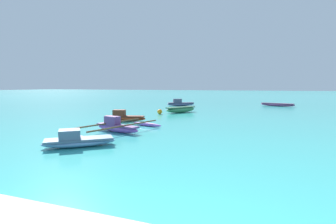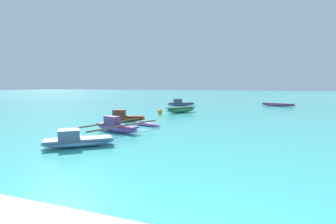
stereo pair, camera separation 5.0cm
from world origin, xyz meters
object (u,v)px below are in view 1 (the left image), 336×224
moored_boat_1 (180,103)px  moored_boat_5 (277,104)px  mooring_buoy_0 (160,112)px  moored_boat_0 (117,127)px  moored_boat_2 (124,117)px  moored_boat_3 (78,140)px  moored_boat_4 (181,109)px

moored_boat_1 → moored_boat_5: size_ratio=0.82×
moored_boat_1 → mooring_buoy_0: bearing=-115.7°
mooring_buoy_0 → moored_boat_0: bearing=-82.9°
moored_boat_5 → moored_boat_2: bearing=-102.2°
moored_boat_3 → moored_boat_5: bearing=31.1°
moored_boat_0 → moored_boat_4: 9.64m
moored_boat_4 → moored_boat_1: bearing=52.1°
moored_boat_2 → mooring_buoy_0: bearing=67.7°
moored_boat_0 → moored_boat_5: moored_boat_0 is taller
moored_boat_5 → moored_boat_1: bearing=-144.6°
moored_boat_4 → moored_boat_5: 12.53m
moored_boat_4 → moored_boat_3: bearing=-145.2°
moored_boat_3 → mooring_buoy_0: moored_boat_3 is taller
moored_boat_1 → moored_boat_4: bearing=-104.9°
moored_boat_4 → mooring_buoy_0: size_ratio=7.01×
moored_boat_3 → mooring_buoy_0: size_ratio=6.45×
moored_boat_1 → moored_boat_3: 19.67m
moored_boat_4 → mooring_buoy_0: 2.09m
moored_boat_2 → moored_boat_3: size_ratio=1.08×
moored_boat_1 → moored_boat_3: size_ratio=1.18×
moored_boat_5 → mooring_buoy_0: mooring_buoy_0 is taller
mooring_buoy_0 → moored_boat_1: bearing=97.0°
moored_boat_3 → moored_boat_5: moored_boat_3 is taller
moored_boat_3 → mooring_buoy_0: 11.05m
moored_boat_1 → mooring_buoy_0: moored_boat_1 is taller
mooring_buoy_0 → moored_boat_2: bearing=-97.6°
moored_boat_3 → moored_boat_5: (7.60, 22.61, -0.04)m
moored_boat_4 → moored_boat_5: moored_boat_4 is taller
moored_boat_0 → moored_boat_2: moored_boat_0 is taller
moored_boat_2 → mooring_buoy_0: size_ratio=6.95×
moored_boat_3 → mooring_buoy_0: (-1.25, 10.98, -0.03)m
moored_boat_4 → moored_boat_0: bearing=-146.6°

